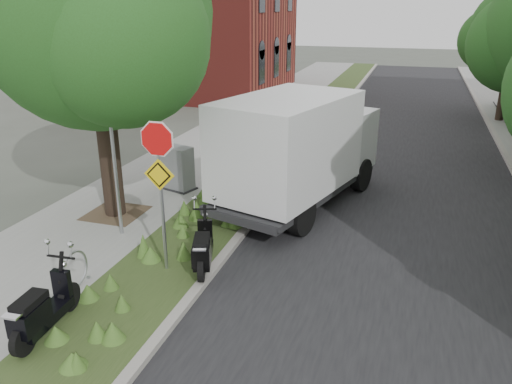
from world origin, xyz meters
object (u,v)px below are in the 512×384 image
Objects in this scene: box_truck at (298,145)px; scooter_far at (39,316)px; sign_assembly at (159,167)px; scooter_near at (203,253)px; utility_cabinet at (178,169)px.

scooter_far is at bearing -109.85° from box_truck.
scooter_far is (-0.89, -2.65, -1.80)m from sign_assembly.
scooter_far is (-1.65, -2.83, 0.01)m from scooter_near.
scooter_near is at bearing 12.67° from sign_assembly.
box_truck is at bearing 77.81° from scooter_near.
box_truck is at bearing 1.40° from utility_cabinet.
sign_assembly is at bearing -110.66° from box_truck.
scooter_near is 3.27m from scooter_far.
sign_assembly is 1.82× the size of scooter_far.
utility_cabinet is (-2.60, 4.23, 0.21)m from scooter_near.
utility_cabinet reaches higher than scooter_near.
sign_assembly is 1.97m from scooter_near.
sign_assembly reaches higher than box_truck.
utility_cabinet is at bearing -178.60° from box_truck.
sign_assembly is 0.52× the size of box_truck.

